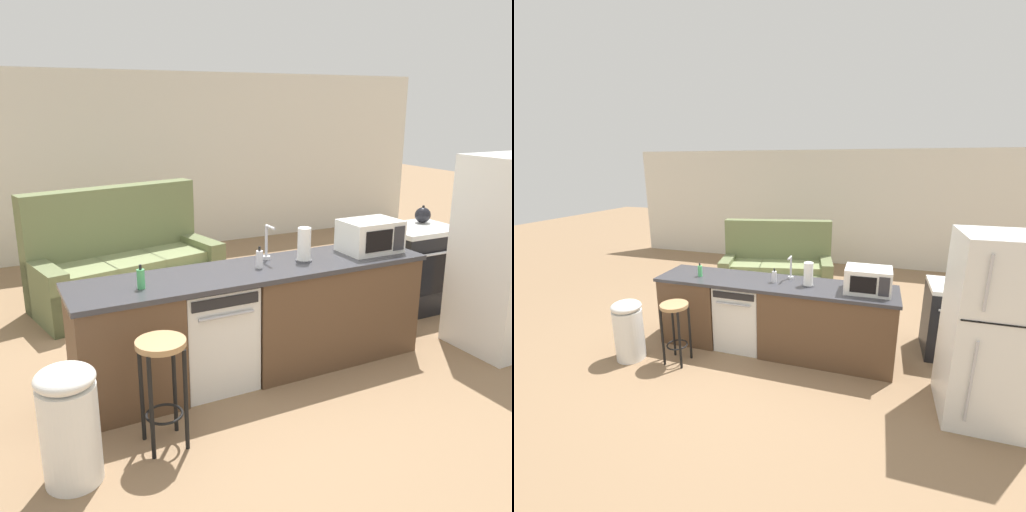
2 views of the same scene
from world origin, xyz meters
The scene contains 15 objects.
ground_plane centered at (0.00, 0.00, 0.00)m, with size 24.00×24.00×0.00m, color #896B4C.
wall_back centered at (0.30, 4.20, 1.30)m, with size 10.00×0.06×2.60m.
kitchen_counter centered at (0.24, 0.00, 0.42)m, with size 2.94×0.66×0.90m.
dishwasher centered at (-0.25, 0.00, 0.42)m, with size 0.58×0.61×0.84m.
stove_range centered at (2.35, 0.55, 0.45)m, with size 0.76×0.68×0.90m.
refrigerator centered at (2.35, -0.55, 0.87)m, with size 0.72×0.73×1.74m.
microwave centered at (1.26, 0.00, 1.04)m, with size 0.50×0.37×0.28m.
sink_faucet centered at (0.33, 0.17, 1.03)m, with size 0.07×0.18×0.30m.
paper_towel_roll centered at (0.59, 0.00, 1.04)m, with size 0.14×0.14×0.28m.
soap_bottle centered at (0.17, -0.01, 0.97)m, with size 0.06×0.06×0.18m.
dish_soap_bottle centered at (-0.80, -0.07, 0.97)m, with size 0.06×0.06×0.18m.
kettle centered at (2.52, 0.68, 0.99)m, with size 0.21×0.17×0.19m.
bar_stool centered at (-0.84, -0.63, 0.54)m, with size 0.32×0.32×0.74m.
trash_bin centered at (-1.43, -0.72, 0.38)m, with size 0.35×0.35×0.74m.
couch centered at (-0.42, 2.15, 0.39)m, with size 2.14×1.30×1.27m.
Camera 2 is at (1.30, -3.77, 2.29)m, focal length 24.00 mm.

